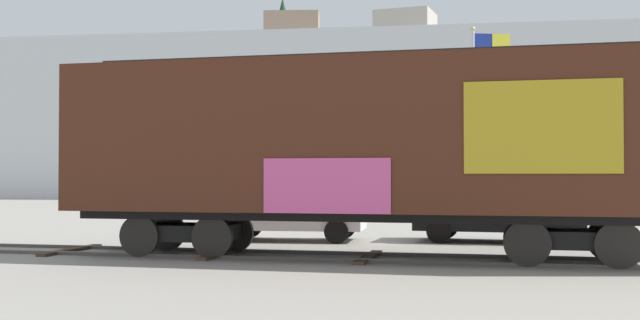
% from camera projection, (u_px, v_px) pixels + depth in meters
% --- Properties ---
extents(ground_plane, '(260.00, 260.00, 0.00)m').
position_uv_depth(ground_plane, '(418.00, 260.00, 16.50)').
color(ground_plane, gray).
extents(track, '(59.94, 6.52, 0.08)m').
position_uv_depth(track, '(392.00, 258.00, 16.55)').
color(track, '#4C4742').
rests_on(track, ground_plane).
extents(freight_car, '(13.24, 3.96, 4.45)m').
position_uv_depth(freight_car, '(368.00, 141.00, 16.71)').
color(freight_car, '#472316').
rests_on(freight_car, ground_plane).
extents(flagpole, '(1.53, 0.53, 7.61)m').
position_uv_depth(flagpole, '(480.00, 96.00, 30.15)').
color(flagpole, silver).
rests_on(flagpole, ground_plane).
extents(hillside, '(127.82, 42.14, 17.73)m').
position_uv_depth(hillside, '(434.00, 129.00, 76.80)').
color(hillside, silver).
rests_on(hillside, ground_plane).
extents(parked_car_white, '(4.03, 1.96, 1.62)m').
position_uv_depth(parked_car_white, '(290.00, 211.00, 21.45)').
color(parked_car_white, silver).
rests_on(parked_car_white, ground_plane).
extents(parked_car_black, '(4.63, 2.41, 1.65)m').
position_uv_depth(parked_car_black, '(498.00, 211.00, 20.97)').
color(parked_car_black, black).
rests_on(parked_car_black, ground_plane).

